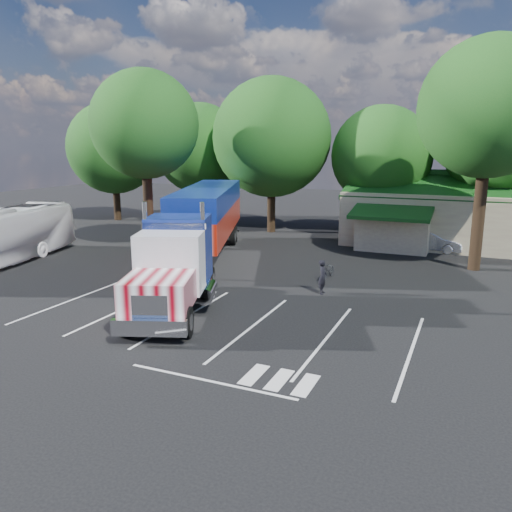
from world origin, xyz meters
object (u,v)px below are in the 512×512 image
at_px(woman, 323,277).
at_px(bicycle, 328,270).
at_px(semi_truck, 202,222).
at_px(silver_sedan, 431,241).

distance_m(woman, bicycle, 3.04).
bearing_deg(semi_truck, woman, -38.11).
distance_m(semi_truck, woman, 9.11).
xyz_separation_m(semi_truck, silver_sedan, (12.58, 10.77, -2.05)).
distance_m(bicycle, silver_sedan, 11.40).
bearing_deg(bicycle, silver_sedan, 69.26).
bearing_deg(woman, bicycle, 5.05).
relative_size(semi_truck, woman, 13.04).
distance_m(semi_truck, bicycle, 8.31).
relative_size(woman, silver_sedan, 0.40).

